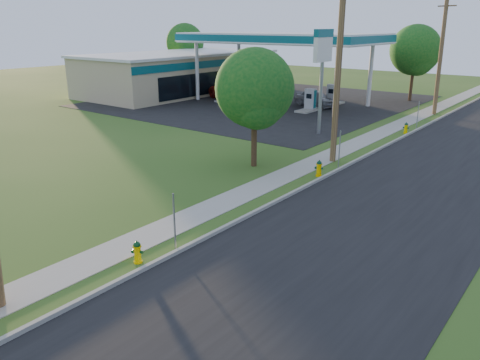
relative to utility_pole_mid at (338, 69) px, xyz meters
name	(u,v)px	position (x,y,z in m)	size (l,w,h in m)	color
ground_plane	(57,303)	(0.60, -17.00, -4.95)	(140.00, 140.00, 0.00)	#2A5118
road	(368,226)	(5.10, -7.00, -4.94)	(8.00, 120.00, 0.02)	black
curb	(278,200)	(1.10, -7.00, -4.88)	(0.15, 120.00, 0.15)	gray
sidewalk	(246,193)	(-0.65, -7.00, -4.94)	(1.50, 120.00, 0.03)	#9A978D
forecourt	(262,101)	(-15.40, 15.00, -4.94)	(26.00, 28.00, 0.02)	black
utility_pole_mid	(338,69)	(0.00, 0.00, 0.00)	(1.40, 0.32, 9.80)	brown
utility_pole_far	(441,55)	(0.00, 18.00, -0.15)	(1.40, 0.32, 9.50)	brown
sign_post_near	(174,222)	(0.85, -12.80, -3.95)	(0.05, 0.04, 2.00)	gray
sign_post_mid	(339,150)	(0.85, -1.00, -3.95)	(0.05, 0.04, 2.00)	gray
sign_post_far	(418,115)	(0.85, 11.20, -3.95)	(0.05, 0.04, 2.00)	gray
gas_canopy	(281,39)	(-13.40, 15.00, 0.94)	(18.18, 9.18, 6.40)	silver
fuel_pump_nw	(229,94)	(-17.90, 13.00, -4.23)	(1.20, 3.20, 1.90)	gray
fuel_pump_ne	(310,103)	(-8.90, 13.00, -4.23)	(1.20, 3.20, 1.90)	gray
fuel_pump_sw	(254,89)	(-17.90, 17.00, -4.23)	(1.20, 3.20, 1.90)	gray
fuel_pump_se	(332,97)	(-8.90, 17.00, -4.23)	(1.20, 3.20, 1.90)	gray
convenience_store	(181,72)	(-26.38, 15.00, -2.82)	(10.40, 22.40, 4.25)	tan
price_pylon	(323,52)	(-3.90, 5.50, 0.48)	(0.34, 2.04, 6.85)	gray
tree_verge	(255,92)	(-2.79, -3.42, -1.03)	(4.02, 4.02, 6.09)	#362116
tree_lot	(416,52)	(-3.93, 23.94, -0.32)	(4.75, 4.75, 7.20)	#362116
tree_back	(185,44)	(-33.10, 22.62, -0.23)	(4.84, 4.84, 7.34)	#362116
hydrant_near	(137,252)	(0.55, -14.15, -4.59)	(0.39, 0.35, 0.75)	#F0C200
hydrant_mid	(319,168)	(0.70, -2.82, -4.55)	(0.43, 0.38, 0.82)	#FFC100
hydrant_far	(406,128)	(0.73, 9.33, -4.57)	(0.40, 0.36, 0.78)	#F8D600
car_red	(234,92)	(-18.15, 14.01, -4.16)	(2.62, 5.68, 1.58)	maroon
car_silver	(315,98)	(-9.71, 15.32, -4.21)	(1.74, 4.34, 1.48)	#9DA0A3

